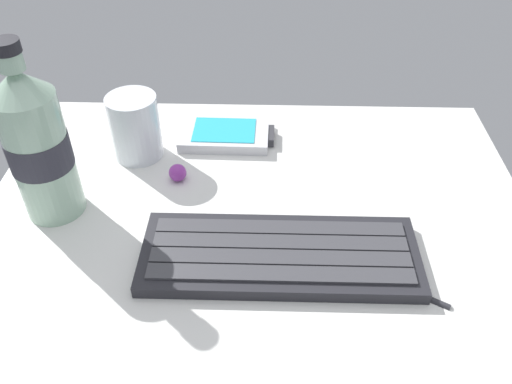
# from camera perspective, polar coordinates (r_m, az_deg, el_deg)

# --- Properties ---
(ground_plane) EXTENTS (0.64, 0.48, 0.03)m
(ground_plane) POSITION_cam_1_polar(r_m,az_deg,el_deg) (0.62, -0.01, -2.94)
(ground_plane) COLOR silver
(keyboard) EXTENTS (0.29, 0.11, 0.02)m
(keyboard) POSITION_cam_1_polar(r_m,az_deg,el_deg) (0.56, 2.58, -6.74)
(keyboard) COLOR #232328
(keyboard) RESTS_ON ground_plane
(handheld_device) EXTENTS (0.13, 0.08, 0.02)m
(handheld_device) POSITION_cam_1_polar(r_m,az_deg,el_deg) (0.73, -3.27, 6.20)
(handheld_device) COLOR silver
(handheld_device) RESTS_ON ground_plane
(juice_cup) EXTENTS (0.06, 0.06, 0.09)m
(juice_cup) POSITION_cam_1_polar(r_m,az_deg,el_deg) (0.70, -12.83, 6.61)
(juice_cup) COLOR silver
(juice_cup) RESTS_ON ground_plane
(water_bottle) EXTENTS (0.07, 0.07, 0.21)m
(water_bottle) POSITION_cam_1_polar(r_m,az_deg,el_deg) (0.61, -22.36, 4.85)
(water_bottle) COLOR #9EC1A8
(water_bottle) RESTS_ON ground_plane
(trackball_mouse) EXTENTS (0.02, 0.02, 0.02)m
(trackball_mouse) POSITION_cam_1_polar(r_m,az_deg,el_deg) (0.66, -8.42, 2.07)
(trackball_mouse) COLOR purple
(trackball_mouse) RESTS_ON ground_plane
(stylus_pen) EXTENTS (0.09, 0.05, 0.01)m
(stylus_pen) POSITION_cam_1_polar(r_m,az_deg,el_deg) (0.56, 15.55, -9.71)
(stylus_pen) COLOR #26262B
(stylus_pen) RESTS_ON ground_plane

